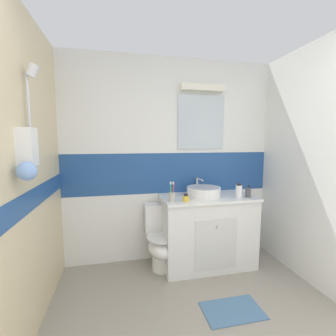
% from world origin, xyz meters
% --- Properties ---
extents(ground_plane, '(3.20, 3.48, 0.04)m').
position_xyz_m(ground_plane, '(0.00, 1.20, -0.02)').
color(ground_plane, gray).
extents(wall_back_tiled, '(3.20, 0.20, 2.50)m').
position_xyz_m(wall_back_tiled, '(0.01, 2.45, 1.26)').
color(wall_back_tiled, white).
rests_on(wall_back_tiled, ground_plane).
extents(wall_left_shower_alcove, '(0.24, 3.48, 2.50)m').
position_xyz_m(wall_left_shower_alcove, '(-1.35, 1.20, 1.25)').
color(wall_left_shower_alcove, beige).
rests_on(wall_left_shower_alcove, ground_plane).
extents(vanity_cabinet, '(1.10, 0.58, 0.85)m').
position_xyz_m(vanity_cabinet, '(0.38, 2.12, 0.43)').
color(vanity_cabinet, silver).
rests_on(vanity_cabinet, ground_plane).
extents(sink_basin, '(0.40, 0.44, 0.19)m').
position_xyz_m(sink_basin, '(0.33, 2.13, 0.91)').
color(sink_basin, white).
rests_on(sink_basin, vanity_cabinet).
extents(toilet, '(0.37, 0.50, 0.76)m').
position_xyz_m(toilet, '(-0.17, 2.15, 0.35)').
color(toilet, white).
rests_on(toilet, ground_plane).
extents(toothbrush_cup, '(0.07, 0.07, 0.22)m').
position_xyz_m(toothbrush_cup, '(-0.09, 1.96, 0.91)').
color(toothbrush_cup, '#B2ADA3').
rests_on(toothbrush_cup, vanity_cabinet).
extents(soap_dispenser, '(0.06, 0.06, 0.15)m').
position_xyz_m(soap_dispenser, '(0.82, 1.96, 0.90)').
color(soap_dispenser, '#4C4C51').
rests_on(soap_dispenser, vanity_cabinet).
extents(hair_gel_jar, '(0.06, 0.06, 0.08)m').
position_xyz_m(hair_gel_jar, '(0.06, 1.95, 0.89)').
color(hair_gel_jar, yellow).
rests_on(hair_gel_jar, vanity_cabinet).
extents(mouthwash_bottle, '(0.07, 0.07, 0.17)m').
position_xyz_m(mouthwash_bottle, '(0.70, 1.97, 0.93)').
color(mouthwash_bottle, white).
rests_on(mouthwash_bottle, vanity_cabinet).
extents(bath_mat, '(0.52, 0.32, 0.01)m').
position_xyz_m(bath_mat, '(0.31, 1.32, 0.01)').
color(bath_mat, '#4C7299').
rests_on(bath_mat, ground_plane).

